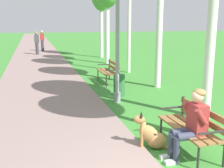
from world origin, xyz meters
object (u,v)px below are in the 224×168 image
at_px(dog_shepherd, 151,135).
at_px(lamp_post_near, 117,31).
at_px(pedestrian_distant, 37,43).
at_px(park_bench_near, 193,124).
at_px(pedestrian_further_distant, 42,41).
at_px(park_bench_mid, 109,70).
at_px(person_seated_on_near_bench, 191,122).
at_px(litter_bin, 119,85).

distance_m(dog_shepherd, lamp_post_near, 3.68).
bearing_deg(pedestrian_distant, dog_shepherd, -83.90).
height_order(park_bench_near, pedestrian_further_distant, pedestrian_further_distant).
xyz_separation_m(lamp_post_near, pedestrian_distant, (-2.03, 13.11, -1.23)).
relative_size(park_bench_mid, pedestrian_further_distant, 0.91).
distance_m(lamp_post_near, pedestrian_further_distant, 15.63).
bearing_deg(park_bench_near, park_bench_mid, 89.36).
bearing_deg(dog_shepherd, pedestrian_distant, 96.10).
height_order(park_bench_mid, person_seated_on_near_bench, person_seated_on_near_bench).
bearing_deg(person_seated_on_near_bench, park_bench_near, 53.61).
xyz_separation_m(lamp_post_near, pedestrian_further_distant, (-1.56, 15.50, -1.23)).
distance_m(dog_shepherd, litter_bin, 3.89).
xyz_separation_m(dog_shepherd, lamp_post_near, (0.28, 3.19, 1.81)).
xyz_separation_m(park_bench_near, pedestrian_further_distant, (-1.97, 18.99, 0.33)).
distance_m(dog_shepherd, pedestrian_further_distant, 18.75).
distance_m(park_bench_near, litter_bin, 4.15).
height_order(person_seated_on_near_bench, litter_bin, person_seated_on_near_bench).
distance_m(park_bench_near, pedestrian_distant, 16.78).
xyz_separation_m(person_seated_on_near_bench, litter_bin, (0.07, 4.42, -0.33)).
bearing_deg(park_bench_mid, dog_shepherd, -97.37).
bearing_deg(lamp_post_near, pedestrian_distant, 98.78).
height_order(park_bench_near, pedestrian_distant, pedestrian_distant).
bearing_deg(pedestrian_further_distant, pedestrian_distant, -100.92).
bearing_deg(pedestrian_further_distant, person_seated_on_near_bench, -84.78).
height_order(park_bench_mid, lamp_post_near, lamp_post_near).
relative_size(litter_bin, pedestrian_distant, 0.42).
xyz_separation_m(park_bench_mid, pedestrian_distant, (-2.50, 10.47, 0.33)).
xyz_separation_m(park_bench_mid, litter_bin, (-0.21, -1.98, -0.16)).
bearing_deg(pedestrian_further_distant, park_bench_near, -84.08).
bearing_deg(person_seated_on_near_bench, litter_bin, 89.14).
bearing_deg(park_bench_near, litter_bin, 91.94).
relative_size(park_bench_mid, litter_bin, 2.14).
bearing_deg(pedestrian_distant, park_bench_mid, -76.59).
relative_size(lamp_post_near, litter_bin, 5.72).
distance_m(person_seated_on_near_bench, litter_bin, 4.44).
distance_m(dog_shepherd, pedestrian_distant, 16.41).
distance_m(person_seated_on_near_bench, pedestrian_further_distant, 19.35).
bearing_deg(litter_bin, person_seated_on_near_bench, -90.86).
height_order(dog_shepherd, litter_bin, dog_shepherd).
xyz_separation_m(park_bench_mid, pedestrian_further_distant, (-2.04, 12.86, 0.33)).
bearing_deg(dog_shepherd, person_seated_on_near_bench, -50.16).
xyz_separation_m(park_bench_near, park_bench_mid, (0.07, 6.13, 0.00)).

